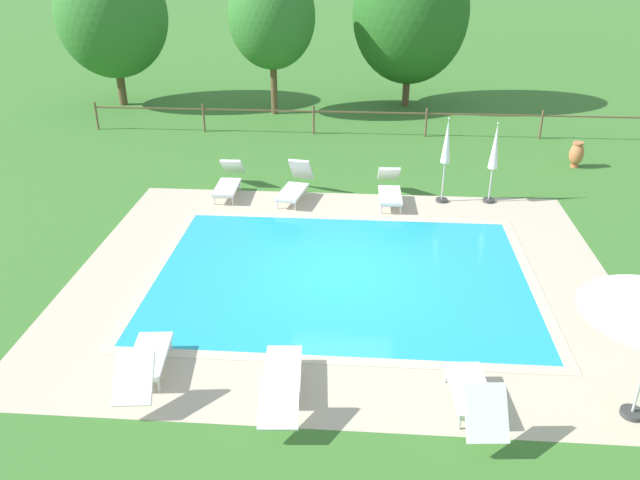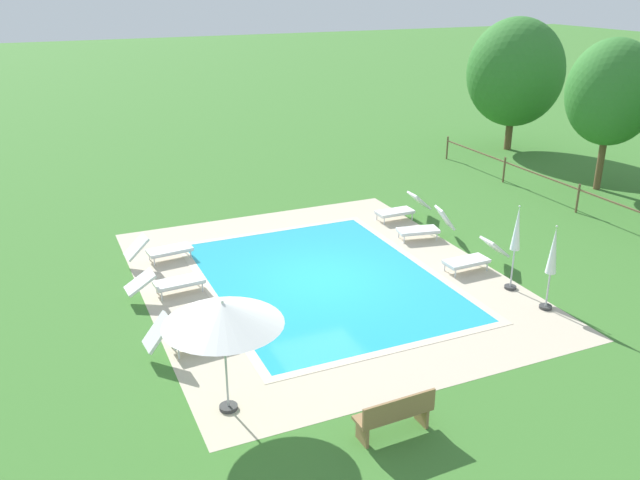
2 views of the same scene
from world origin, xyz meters
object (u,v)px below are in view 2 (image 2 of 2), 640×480
object	(u,v)px
patio_umbrella_open_foreground	(223,314)
tree_west_mid	(515,72)
tree_centre	(612,92)
wooden_bench_lawn_side	(395,414)
sun_lounger_north_mid	(187,335)
patio_umbrella_closed_row_west	(553,256)
sun_lounger_south_mid	(160,249)
sun_lounger_north_far	(402,209)
patio_umbrella_closed_row_mid_west	(516,235)
sun_lounger_south_near_corner	(475,257)
sun_lounger_north_near_steps	(426,227)
sun_lounger_north_end	(168,282)

from	to	relation	value
patio_umbrella_open_foreground	tree_west_mid	bearing A→B (deg)	128.63
tree_centre	wooden_bench_lawn_side	bearing A→B (deg)	-56.09
sun_lounger_north_mid	tree_centre	size ratio (longest dim) A/B	0.33
sun_lounger_north_mid	patio_umbrella_closed_row_west	xyz separation A→B (m)	(1.67, 8.80, 1.06)
patio_umbrella_open_foreground	tree_centre	xyz separation A→B (m)	(-8.06, 17.52, 1.69)
sun_lounger_north_mid	tree_centre	bearing A→B (deg)	107.41
patio_umbrella_open_foreground	sun_lounger_south_mid	bearing A→B (deg)	178.12
wooden_bench_lawn_side	tree_centre	world-z (taller)	tree_centre
sun_lounger_north_far	tree_centre	xyz separation A→B (m)	(0.07, 8.87, 3.41)
wooden_bench_lawn_side	tree_centre	size ratio (longest dim) A/B	0.26
sun_lounger_north_mid	patio_umbrella_closed_row_west	bearing A→B (deg)	79.26
sun_lounger_north_mid	tree_centre	xyz separation A→B (m)	(-5.56, 17.73, 3.39)
sun_lounger_north_mid	patio_umbrella_closed_row_mid_west	size ratio (longest dim) A/B	0.80
patio_umbrella_closed_row_mid_west	sun_lounger_south_near_corner	bearing A→B (deg)	-174.59
wooden_bench_lawn_side	tree_centre	xyz separation A→B (m)	(-10.05, 14.96, 3.32)
wooden_bench_lawn_side	sun_lounger_north_mid	bearing A→B (deg)	-148.28
sun_lounger_north_far	patio_umbrella_closed_row_west	bearing A→B (deg)	-0.43
patio_umbrella_closed_row_mid_west	sun_lounger_south_mid	bearing A→B (deg)	-124.49
patio_umbrella_closed_row_west	sun_lounger_north_mid	bearing A→B (deg)	-100.74
sun_lounger_north_near_steps	tree_centre	distance (m)	9.89
sun_lounger_north_near_steps	wooden_bench_lawn_side	xyz separation A→B (m)	(8.21, -5.84, 0.07)
sun_lounger_south_mid	tree_centre	bearing A→B (deg)	90.84
sun_lounger_south_near_corner	wooden_bench_lawn_side	distance (m)	8.06
sun_lounger_south_near_corner	sun_lounger_south_mid	size ratio (longest dim) A/B	0.99
tree_west_mid	sun_lounger_south_near_corner	bearing A→B (deg)	-42.06
sun_lounger_north_far	patio_umbrella_closed_row_mid_west	bearing A→B (deg)	-1.21
sun_lounger_north_near_steps	sun_lounger_north_end	bearing A→B (deg)	-85.08
patio_umbrella_closed_row_mid_west	tree_centre	xyz separation A→B (m)	(-5.93, 9.00, 2.23)
sun_lounger_north_near_steps	sun_lounger_north_end	xyz separation A→B (m)	(0.72, -8.41, -0.04)
patio_umbrella_closed_row_mid_west	tree_centre	distance (m)	11.01
tree_west_mid	sun_lounger_south_mid	bearing A→B (deg)	-69.09
sun_lounger_north_near_steps	patio_umbrella_open_foreground	world-z (taller)	patio_umbrella_open_foreground
sun_lounger_north_near_steps	tree_west_mid	size ratio (longest dim) A/B	0.31
wooden_bench_lawn_side	tree_centre	distance (m)	18.32
patio_umbrella_closed_row_mid_west	sun_lounger_north_mid	bearing A→B (deg)	-92.44
sun_lounger_south_mid	tree_west_mid	distance (m)	19.79
sun_lounger_north_near_steps	sun_lounger_north_end	world-z (taller)	sun_lounger_north_near_steps
sun_lounger_north_end	patio_umbrella_open_foreground	xyz separation A→B (m)	(5.49, 0.00, 1.73)
sun_lounger_north_mid	sun_lounger_north_far	size ratio (longest dim) A/B	0.97
patio_umbrella_open_foreground	patio_umbrella_closed_row_mid_west	distance (m)	8.80
tree_west_mid	sun_lounger_north_far	bearing A→B (deg)	-55.97
sun_lounger_south_near_corner	sun_lounger_north_mid	bearing A→B (deg)	-82.81
patio_umbrella_closed_row_west	patio_umbrella_closed_row_mid_west	world-z (taller)	patio_umbrella_closed_row_mid_west
sun_lounger_north_near_steps	patio_umbrella_open_foreground	xyz separation A→B (m)	(6.22, -8.41, 1.70)
tree_centre	sun_lounger_south_near_corner	bearing A→B (deg)	-63.89
sun_lounger_north_end	tree_west_mid	world-z (taller)	tree_west_mid
sun_lounger_south_mid	patio_umbrella_open_foreground	xyz separation A→B (m)	(7.80, -0.26, 1.71)
sun_lounger_north_far	tree_west_mid	distance (m)	12.31
sun_lounger_north_near_steps	tree_centre	size ratio (longest dim) A/B	0.33
patio_umbrella_closed_row_mid_west	sun_lounger_north_near_steps	bearing A→B (deg)	-178.43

